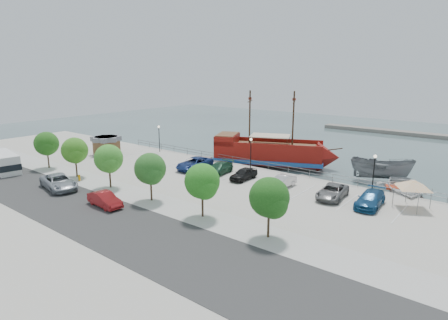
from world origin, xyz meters
The scene contains 33 objects.
ground centered at (0.00, 0.00, -1.00)m, with size 160.00×160.00×0.00m, color #394C4F.
land_slab centered at (0.00, -21.00, -0.60)m, with size 100.00×58.00×1.20m, color #B5AF9F.
street centered at (0.00, -16.00, 0.01)m, with size 100.00×8.00×0.04m, color #363636.
sidewalk centered at (0.00, -10.00, 0.01)m, with size 100.00×4.00×0.05m, color #B6B4B0.
seawall_railing centered at (0.00, 7.80, 0.53)m, with size 50.00×0.06×1.00m.
far_shore centered at (10.00, 55.00, -0.60)m, with size 40.00×3.00×0.80m, color gray.
pirate_ship centered at (0.07, 13.43, 0.95)m, with size 18.59×11.82×11.63m.
patrol_boat centered at (14.59, 14.75, 0.49)m, with size 2.89×7.68×2.97m, color slate.
speedboat centered at (18.45, 10.27, -0.19)m, with size 5.56×7.79×1.61m, color white.
dock_west centered at (-13.32, 9.20, -0.82)m, with size 6.34×1.81×0.36m, color slate.
dock_mid centered at (8.33, 9.20, -0.82)m, with size 6.20×1.77×0.35m, color slate.
dock_east centered at (17.47, 9.20, -0.82)m, with size 6.39×1.82×0.36m, color slate.
shed centered at (-23.31, 0.13, 1.50)m, with size 3.57×3.57×2.82m.
canopy_tent centered at (20.41, 4.28, 2.85)m, with size 4.85×4.85×3.27m.
street_van centered at (-12.08, -13.90, 0.83)m, with size 2.74×5.94×1.65m, color #969DA6.
street_sedan centered at (-3.28, -13.97, 0.72)m, with size 1.52×4.36×1.44m, color maroon.
shuttle_bus centered at (-24.90, -14.50, 1.21)m, with size 7.37×3.56×2.49m.
fire_hydrant centered at (-13.14, -10.80, 0.44)m, with size 0.28×0.28×0.81m.
lamp_post_left centered at (-18.00, 6.50, 2.94)m, with size 0.36×0.36×4.28m.
lamp_post_mid centered at (0.00, 6.50, 2.94)m, with size 0.36×0.36×4.28m.
lamp_post_right centered at (16.00, 6.50, 2.94)m, with size 0.36×0.36×4.28m.
tree_a centered at (-21.85, -10.07, 3.30)m, with size 3.30×3.20×5.00m.
tree_b centered at (-14.85, -10.07, 3.30)m, with size 3.30×3.20×5.00m.
tree_c centered at (-7.85, -10.07, 3.30)m, with size 3.30×3.20×5.00m.
tree_d centered at (-0.85, -10.07, 3.30)m, with size 3.30×3.20×5.00m.
tree_e centered at (6.15, -10.07, 3.30)m, with size 3.30×3.20×5.00m.
tree_f centered at (13.15, -10.07, 3.30)m, with size 3.30×3.20×5.00m.
parked_car_c centered at (-5.97, 1.87, 0.79)m, with size 2.63×5.69×1.58m, color navy.
parked_car_d centered at (-1.94, 2.08, 0.73)m, with size 2.04×5.00×1.45m, color #204D33.
parked_car_e centered at (2.06, 1.99, 0.72)m, with size 1.71×4.24×1.44m, color black.
parked_car_f centered at (7.30, 2.18, 0.68)m, with size 1.44×4.13×1.36m, color silver.
parked_car_g centered at (13.25, 2.21, 0.71)m, with size 2.36×5.12×1.42m, color slate.
parked_car_h centered at (17.14, 2.16, 0.75)m, with size 2.11×5.20×1.51m, color navy.
Camera 1 is at (27.40, -33.91, 13.13)m, focal length 30.00 mm.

